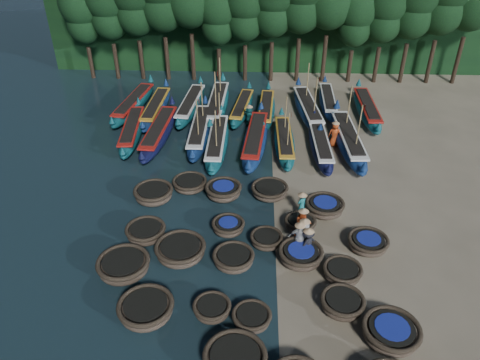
{
  "coord_description": "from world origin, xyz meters",
  "views": [
    {
      "loc": [
        -1.08,
        -20.14,
        15.58
      ],
      "look_at": [
        -1.92,
        1.57,
        1.3
      ],
      "focal_mm": 35.0,
      "sensor_mm": 36.0,
      "label": 1
    }
  ],
  "objects_px": {
    "coracle_7": "(252,318)",
    "long_boat_3": "(200,131)",
    "fisherman_1": "(302,204)",
    "long_boat_15": "(308,109)",
    "coracle_16": "(228,226)",
    "coracle_13": "(301,255)",
    "long_boat_14": "(266,110)",
    "coracle_9": "(391,332)",
    "coracle_12": "(234,258)",
    "fisherman_5": "(249,116)",
    "long_boat_12": "(217,104)",
    "fisherman_4": "(299,237)",
    "coracle_8": "(342,303)",
    "coracle_23": "(270,190)",
    "long_boat_4": "(217,142)",
    "coracle_19": "(368,243)",
    "long_boat_6": "(284,141)",
    "long_boat_2": "(159,132)",
    "long_boat_13": "(242,107)",
    "coracle_22": "(223,190)",
    "long_boat_8": "(348,139)",
    "fisherman_0": "(304,234)",
    "long_boat_11": "(191,105)",
    "coracle_17": "(266,239)",
    "coracle_20": "(154,194)",
    "coracle_24": "(325,206)",
    "coracle_6": "(212,309)",
    "coracle_15": "(146,232)",
    "long_boat_7": "(320,145)",
    "coracle_11": "(181,250)",
    "long_boat_1": "(132,130)",
    "coracle_14": "(342,272)",
    "coracle_2": "(235,360)",
    "coracle_10": "(124,266)",
    "long_boat_10": "(156,108)",
    "fisherman_2": "(303,223)",
    "long_boat_17": "(367,109)",
    "coracle_21": "(190,184)",
    "long_boat_5": "(255,139)",
    "coracle_18": "(300,224)",
    "long_boat_16": "(328,101)"
  },
  "relations": [
    {
      "from": "coracle_7",
      "to": "long_boat_3",
      "type": "bearing_deg",
      "value": 103.7
    },
    {
      "from": "long_boat_12",
      "to": "fisherman_4",
      "type": "distance_m",
      "value": 16.85
    },
    {
      "from": "coracle_8",
      "to": "coracle_23",
      "type": "bearing_deg",
      "value": 109.42
    },
    {
      "from": "fisherman_1",
      "to": "long_boat_15",
      "type": "bearing_deg",
      "value": -130.42
    },
    {
      "from": "coracle_9",
      "to": "fisherman_1",
      "type": "height_order",
      "value": "fisherman_1"
    },
    {
      "from": "coracle_15",
      "to": "coracle_24",
      "type": "distance_m",
      "value": 9.61
    },
    {
      "from": "coracle_16",
      "to": "long_boat_12",
      "type": "bearing_deg",
      "value": 96.79
    },
    {
      "from": "coracle_17",
      "to": "coracle_20",
      "type": "relative_size",
      "value": 0.75
    },
    {
      "from": "coracle_20",
      "to": "fisherman_4",
      "type": "xyz_separation_m",
      "value": [
        7.88,
        -4.02,
        0.45
      ]
    },
    {
      "from": "long_boat_2",
      "to": "long_boat_12",
      "type": "height_order",
      "value": "long_boat_12"
    },
    {
      "from": "coracle_17",
      "to": "coracle_21",
      "type": "relative_size",
      "value": 0.85
    },
    {
      "from": "coracle_11",
      "to": "long_boat_1",
      "type": "bearing_deg",
      "value": 113.05
    },
    {
      "from": "coracle_19",
      "to": "long_boat_6",
      "type": "xyz_separation_m",
      "value": [
        -3.71,
        10.07,
        0.12
      ]
    },
    {
      "from": "coracle_22",
      "to": "long_boat_10",
      "type": "distance_m",
      "value": 12.36
    },
    {
      "from": "coracle_23",
      "to": "long_boat_4",
      "type": "relative_size",
      "value": 0.26
    },
    {
      "from": "coracle_7",
      "to": "coracle_16",
      "type": "bearing_deg",
      "value": 102.63
    },
    {
      "from": "coracle_12",
      "to": "fisherman_5",
      "type": "xyz_separation_m",
      "value": [
        0.41,
        14.65,
        0.41
      ]
    },
    {
      "from": "fisherman_1",
      "to": "coracle_24",
      "type": "bearing_deg",
      "value": 162.19
    },
    {
      "from": "coracle_9",
      "to": "coracle_12",
      "type": "relative_size",
      "value": 1.09
    },
    {
      "from": "coracle_22",
      "to": "fisherman_5",
      "type": "distance_m",
      "value": 9.22
    },
    {
      "from": "coracle_18",
      "to": "long_boat_11",
      "type": "xyz_separation_m",
      "value": [
        -7.52,
        14.2,
        0.17
      ]
    },
    {
      "from": "long_boat_11",
      "to": "long_boat_12",
      "type": "xyz_separation_m",
      "value": [
        2.06,
        0.07,
        0.06
      ]
    },
    {
      "from": "coracle_7",
      "to": "coracle_9",
      "type": "height_order",
      "value": "coracle_9"
    },
    {
      "from": "long_boat_13",
      "to": "coracle_16",
      "type": "bearing_deg",
      "value": -82.72
    },
    {
      "from": "long_boat_12",
      "to": "fisherman_5",
      "type": "height_order",
      "value": "long_boat_12"
    },
    {
      "from": "long_boat_11",
      "to": "long_boat_12",
      "type": "distance_m",
      "value": 2.07
    },
    {
      "from": "fisherman_1",
      "to": "coracle_7",
      "type": "bearing_deg",
      "value": 36.69
    },
    {
      "from": "coracle_16",
      "to": "long_boat_8",
      "type": "relative_size",
      "value": 0.23
    },
    {
      "from": "coracle_19",
      "to": "coracle_24",
      "type": "height_order",
      "value": "coracle_24"
    },
    {
      "from": "coracle_22",
      "to": "long_boat_17",
      "type": "xyz_separation_m",
      "value": [
        10.2,
        11.26,
        0.08
      ]
    },
    {
      "from": "coracle_16",
      "to": "fisherman_0",
      "type": "distance_m",
      "value": 3.95
    },
    {
      "from": "coracle_14",
      "to": "long_boat_13",
      "type": "height_order",
      "value": "long_boat_13"
    },
    {
      "from": "coracle_2",
      "to": "long_boat_13",
      "type": "bearing_deg",
      "value": 91.37
    },
    {
      "from": "fisherman_2",
      "to": "fisherman_4",
      "type": "height_order",
      "value": "same"
    },
    {
      "from": "long_boat_8",
      "to": "long_boat_13",
      "type": "height_order",
      "value": "long_boat_8"
    },
    {
      "from": "coracle_2",
      "to": "long_boat_8",
      "type": "height_order",
      "value": "long_boat_8"
    },
    {
      "from": "coracle_12",
      "to": "long_boat_16",
      "type": "xyz_separation_m",
      "value": [
        6.57,
        18.29,
        0.07
      ]
    },
    {
      "from": "coracle_15",
      "to": "long_boat_7",
      "type": "xyz_separation_m",
      "value": [
        9.74,
        9.32,
        0.09
      ]
    },
    {
      "from": "coracle_17",
      "to": "long_boat_11",
      "type": "relative_size",
      "value": 0.21
    },
    {
      "from": "long_boat_8",
      "to": "long_boat_12",
      "type": "xyz_separation_m",
      "value": [
        -9.26,
        5.36,
        -0.0
      ]
    },
    {
      "from": "coracle_17",
      "to": "long_boat_5",
      "type": "height_order",
      "value": "long_boat_5"
    },
    {
      "from": "coracle_23",
      "to": "coracle_19",
      "type": "bearing_deg",
      "value": -42.36
    },
    {
      "from": "long_boat_3",
      "to": "fisherman_0",
      "type": "height_order",
      "value": "long_boat_3"
    },
    {
      "from": "coracle_8",
      "to": "coracle_10",
      "type": "xyz_separation_m",
      "value": [
        -9.75,
        1.84,
        0.05
      ]
    },
    {
      "from": "coracle_6",
      "to": "long_boat_14",
      "type": "bearing_deg",
      "value": 82.97
    },
    {
      "from": "long_boat_3",
      "to": "long_boat_15",
      "type": "bearing_deg",
      "value": 26.42
    },
    {
      "from": "coracle_13",
      "to": "long_boat_14",
      "type": "xyz_separation_m",
      "value": [
        -1.52,
        16.14,
        0.05
      ]
    },
    {
      "from": "long_boat_14",
      "to": "long_boat_15",
      "type": "relative_size",
      "value": 0.87
    },
    {
      "from": "coracle_6",
      "to": "fisherman_0",
      "type": "bearing_deg",
      "value": 46.56
    },
    {
      "from": "long_boat_4",
      "to": "long_boat_14",
      "type": "height_order",
      "value": "long_boat_4"
    }
  ]
}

